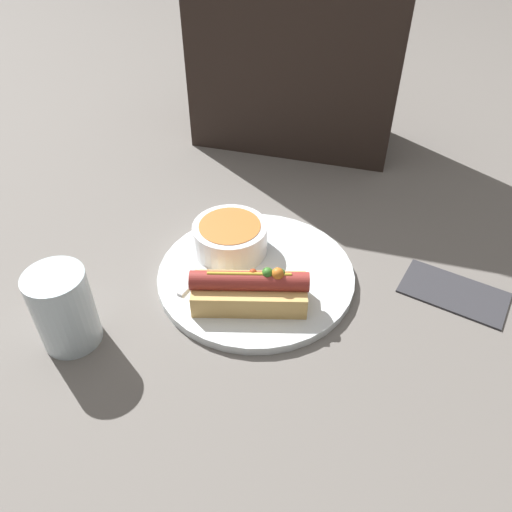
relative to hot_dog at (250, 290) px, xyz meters
name	(u,v)px	position (x,y,z in m)	size (l,w,h in m)	color
ground_plane	(256,278)	(-0.01, 0.06, -0.04)	(4.00, 4.00, 0.00)	slate
dinner_plate	(256,275)	(-0.01, 0.06, -0.03)	(0.28, 0.28, 0.01)	white
hot_dog	(250,290)	(0.00, 0.00, 0.00)	(0.16, 0.09, 0.06)	#DBAD60
soup_bowl	(230,237)	(-0.06, 0.10, 0.00)	(0.11, 0.11, 0.05)	white
spoon	(220,252)	(-0.07, 0.08, -0.02)	(0.05, 0.14, 0.01)	#B7B7BC
drinking_glass	(64,309)	(-0.20, -0.11, 0.02)	(0.07, 0.07, 0.11)	silver
napkin	(454,292)	(0.27, 0.11, -0.03)	(0.16, 0.11, 0.01)	#333338
seated_diner	(300,21)	(-0.05, 0.50, 0.20)	(0.39, 0.18, 0.55)	#2D231E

